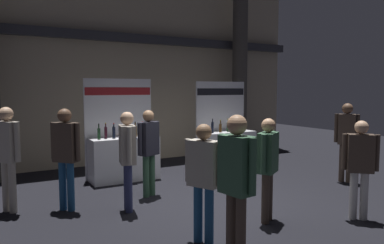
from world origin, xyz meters
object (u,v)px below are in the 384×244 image
visitor_3 (360,162)px  visitor_6 (149,145)px  visitor_4 (236,175)px  visitor_7 (268,160)px  visitor_8 (66,150)px  exhibitor_booth_1 (226,146)px  visitor_0 (204,173)px  exhibitor_booth_0 (124,154)px  visitor_5 (127,152)px  trash_bin (241,172)px  visitor_2 (347,135)px  visitor_1 (7,150)px

visitor_3 → visitor_6: bearing=-6.5°
visitor_4 → visitor_7: bearing=-63.5°
visitor_3 → visitor_8: (-4.01, 2.80, 0.12)m
exhibitor_booth_1 → visitor_6: exhibitor_booth_1 is taller
visitor_0 → visitor_4: size_ratio=0.91×
visitor_0 → visitor_6: bearing=-30.9°
visitor_0 → visitor_7: 1.32m
exhibitor_booth_0 → visitor_5: bearing=-107.3°
trash_bin → visitor_8: (-3.59, 0.26, 0.74)m
exhibitor_booth_0 → visitor_4: (-0.22, -4.65, 0.49)m
trash_bin → visitor_2: (2.30, -0.86, 0.74)m
exhibitor_booth_0 → visitor_6: exhibitor_booth_0 is taller
visitor_8 → visitor_2: bearing=37.7°
visitor_2 → visitor_5: bearing=-130.6°
visitor_0 → visitor_3: (2.66, -0.46, -0.03)m
trash_bin → visitor_8: visitor_8 is taller
trash_bin → visitor_3: (0.42, -2.55, 0.62)m
visitor_2 → visitor_7: 3.40m
visitor_6 → visitor_1: bearing=148.3°
visitor_1 → visitor_3: visitor_1 is taller
visitor_0 → visitor_2: (4.54, 1.23, 0.09)m
trash_bin → visitor_3: visitor_3 is taller
visitor_0 → visitor_4: visitor_4 is taller
visitor_6 → visitor_8: 1.59m
visitor_1 → visitor_4: size_ratio=1.00×
visitor_2 → visitor_6: bearing=-139.7°
visitor_6 → visitor_8: (-1.58, -0.09, 0.05)m
visitor_0 → visitor_8: bearing=4.5°
visitor_1 → visitor_5: (1.79, -0.94, -0.04)m
visitor_8 → exhibitor_booth_0: bearing=93.5°
visitor_0 → visitor_8: visitor_8 is taller
exhibitor_booth_1 → visitor_8: bearing=-161.5°
visitor_6 → visitor_7: size_ratio=1.03×
trash_bin → visitor_4: visitor_4 is taller
exhibitor_booth_0 → visitor_4: exhibitor_booth_0 is taller
visitor_3 → visitor_0: bearing=33.5°
trash_bin → visitor_7: 2.21m
visitor_5 → visitor_8: visitor_8 is taller
visitor_0 → visitor_2: bearing=-100.4°
trash_bin → visitor_3: 2.65m
visitor_7 → visitor_8: visitor_8 is taller
visitor_7 → visitor_3: bearing=-58.1°
visitor_1 → visitor_3: size_ratio=1.12×
visitor_4 → visitor_8: (-1.36, 3.07, -0.03)m
exhibitor_booth_0 → visitor_5: 2.28m
visitor_0 → exhibitor_booth_0: bearing=-28.9°
visitor_2 → visitor_8: visitor_2 is taller
exhibitor_booth_1 → visitor_0: 4.91m
trash_bin → visitor_7: visitor_7 is taller
exhibitor_booth_1 → visitor_4: 5.50m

